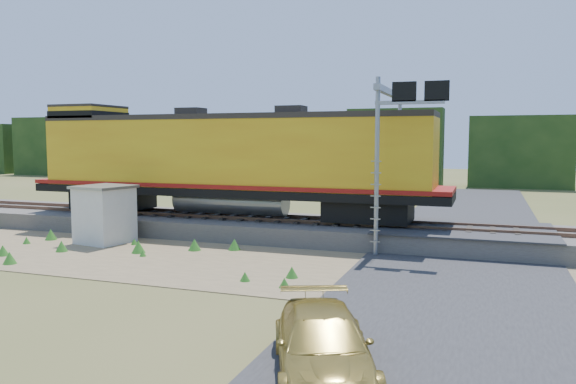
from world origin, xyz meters
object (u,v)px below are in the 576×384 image
at_px(car, 323,346).
at_px(locomotive, 224,159).
at_px(signal_gantry, 396,124).
at_px(shed, 105,214).

bearing_deg(car, locomotive, 100.62).
relative_size(locomotive, signal_gantry, 2.98).
height_order(signal_gantry, car, signal_gantry).
height_order(locomotive, car, locomotive).
xyz_separation_m(locomotive, signal_gantry, (8.12, -0.66, 1.58)).
distance_m(locomotive, signal_gantry, 8.30).
distance_m(signal_gantry, car, 14.19).
relative_size(shed, signal_gantry, 0.37).
distance_m(shed, car, 16.28).
bearing_deg(locomotive, car, -57.68).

